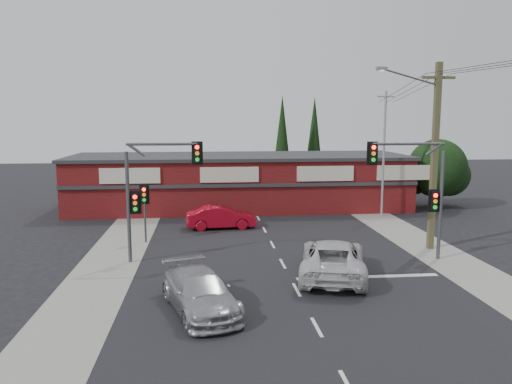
{
  "coord_description": "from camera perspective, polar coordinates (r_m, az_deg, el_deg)",
  "views": [
    {
      "loc": [
        -3.71,
        -22.54,
        7.08
      ],
      "look_at": [
        -1.11,
        3.0,
        3.29
      ],
      "focal_mm": 35.0,
      "sensor_mm": 36.0,
      "label": 1
    }
  ],
  "objects": [
    {
      "name": "verge_right",
      "position": [
        30.94,
        17.67,
        -5.21
      ],
      "size": [
        3.0,
        70.0,
        0.02
      ],
      "primitive_type": "cube",
      "color": "gray",
      "rests_on": "ground"
    },
    {
      "name": "silver_suv",
      "position": [
        18.9,
        -6.45,
        -11.27
      ],
      "size": [
        3.43,
        5.46,
        1.47
      ],
      "primitive_type": "imported",
      "rotation": [
        0.0,
        0.0,
        0.29
      ],
      "color": "#A4A6A9",
      "rests_on": "ground"
    },
    {
      "name": "verge_left",
      "position": [
        28.84,
        -15.28,
        -6.1
      ],
      "size": [
        3.0,
        70.0,
        0.02
      ],
      "primitive_type": "cube",
      "color": "gray",
      "rests_on": "ground"
    },
    {
      "name": "pedestal_signal",
      "position": [
        29.14,
        -12.62,
        -1.04
      ],
      "size": [
        0.55,
        0.27,
        3.38
      ],
      "color": "#47494C",
      "rests_on": "ground"
    },
    {
      "name": "red_sedan",
      "position": [
        32.46,
        -4.01,
        -2.88
      ],
      "size": [
        4.6,
        1.91,
        1.48
      ],
      "primitive_type": "imported",
      "rotation": [
        0.0,
        0.0,
        1.65
      ],
      "color": "#A0091A",
      "rests_on": "ground"
    },
    {
      "name": "conifer_near",
      "position": [
        47.12,
        3.01,
        6.44
      ],
      "size": [
        1.8,
        1.8,
        9.25
      ],
      "color": "#2D2116",
      "rests_on": "ground"
    },
    {
      "name": "power_lines",
      "position": [
        23.56,
        25.99,
        12.34
      ],
      "size": [
        2.01,
        29.0,
        1.22
      ],
      "color": "black",
      "rests_on": "ground"
    },
    {
      "name": "utility_pole",
      "position": [
        28.29,
        19.52,
        4.51
      ],
      "size": [
        4.38,
        0.59,
        10.0
      ],
      "color": "brown",
      "rests_on": "ground"
    },
    {
      "name": "steel_pole",
      "position": [
        36.88,
        14.4,
        4.44
      ],
      "size": [
        1.2,
        0.16,
        9.0
      ],
      "color": "gray",
      "rests_on": "ground"
    },
    {
      "name": "stop_line",
      "position": [
        23.34,
        12.64,
        -9.43
      ],
      "size": [
        6.5,
        0.35,
        0.01
      ],
      "primitive_type": "cube",
      "color": "silver",
      "rests_on": "ground"
    },
    {
      "name": "white_suv",
      "position": [
        22.95,
        8.78,
        -7.48
      ],
      "size": [
        4.2,
        6.55,
        1.68
      ],
      "primitive_type": "imported",
      "rotation": [
        0.0,
        0.0,
        2.89
      ],
      "color": "silver",
      "rests_on": "ground"
    },
    {
      "name": "lane_dashes",
      "position": [
        23.0,
        3.8,
        -9.51
      ],
      "size": [
        0.12,
        35.66,
        0.01
      ],
      "color": "silver",
      "rests_on": "ground"
    },
    {
      "name": "shop_building",
      "position": [
        39.93,
        -1.87,
        1.28
      ],
      "size": [
        27.3,
        8.4,
        4.22
      ],
      "color": "#551112",
      "rests_on": "ground"
    },
    {
      "name": "road_strip",
      "position": [
        28.68,
        1.81,
        -5.89
      ],
      "size": [
        14.0,
        70.0,
        0.01
      ],
      "primitive_type": "cube",
      "color": "black",
      "rests_on": "ground"
    },
    {
      "name": "traffic_mast_left",
      "position": [
        24.9,
        -12.04,
        0.94
      ],
      "size": [
        3.77,
        0.27,
        5.97
      ],
      "color": "#47494C",
      "rests_on": "ground"
    },
    {
      "name": "conifer_far",
      "position": [
        49.73,
        6.66,
        6.5
      ],
      "size": [
        1.8,
        1.8,
        9.25
      ],
      "color": "#2D2116",
      "rests_on": "ground"
    },
    {
      "name": "ground",
      "position": [
        23.92,
        3.41,
        -8.84
      ],
      "size": [
        120.0,
        120.0,
        0.0
      ],
      "primitive_type": "plane",
      "color": "black",
      "rests_on": "ground"
    },
    {
      "name": "traffic_mast_right",
      "position": [
        26.0,
        18.23,
        1.05
      ],
      "size": [
        3.96,
        0.27,
        5.97
      ],
      "color": "#47494C",
      "rests_on": "ground"
    },
    {
      "name": "tree_cluster",
      "position": [
        42.41,
        19.95,
        2.23
      ],
      "size": [
        5.9,
        5.1,
        5.5
      ],
      "color": "#2D2116",
      "rests_on": "ground"
    }
  ]
}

